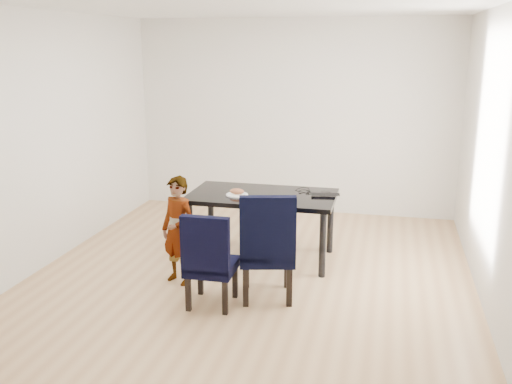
% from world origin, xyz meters
% --- Properties ---
extents(floor, '(4.50, 5.00, 0.01)m').
position_xyz_m(floor, '(0.00, 0.00, -0.01)').
color(floor, tan).
rests_on(floor, ground).
extents(ceiling, '(4.50, 5.00, 0.01)m').
position_xyz_m(ceiling, '(0.00, 0.00, 2.71)').
color(ceiling, white).
rests_on(ceiling, wall_back).
extents(wall_back, '(4.50, 0.01, 2.70)m').
position_xyz_m(wall_back, '(0.00, 2.50, 1.35)').
color(wall_back, white).
rests_on(wall_back, ground).
extents(wall_front, '(4.50, 0.01, 2.70)m').
position_xyz_m(wall_front, '(0.00, -2.50, 1.35)').
color(wall_front, silver).
rests_on(wall_front, ground).
extents(wall_left, '(0.01, 5.00, 2.70)m').
position_xyz_m(wall_left, '(-2.25, 0.00, 1.35)').
color(wall_left, silver).
rests_on(wall_left, ground).
extents(wall_right, '(0.01, 5.00, 2.70)m').
position_xyz_m(wall_right, '(2.25, 0.00, 1.35)').
color(wall_right, silver).
rests_on(wall_right, ground).
extents(dining_table, '(1.60, 0.90, 0.75)m').
position_xyz_m(dining_table, '(0.00, 0.50, 0.38)').
color(dining_table, black).
rests_on(dining_table, floor).
extents(chair_left, '(0.44, 0.46, 0.91)m').
position_xyz_m(chair_left, '(-0.19, -0.74, 0.45)').
color(chair_left, black).
rests_on(chair_left, floor).
extents(chair_right, '(0.61, 0.63, 1.05)m').
position_xyz_m(chair_right, '(0.27, -0.47, 0.53)').
color(chair_right, black).
rests_on(chair_right, floor).
extents(child, '(0.47, 0.40, 1.10)m').
position_xyz_m(child, '(-0.67, -0.33, 0.55)').
color(child, orange).
rests_on(child, floor).
extents(plate, '(0.29, 0.29, 0.01)m').
position_xyz_m(plate, '(-0.26, 0.38, 0.76)').
color(plate, white).
rests_on(plate, dining_table).
extents(sandwich, '(0.17, 0.09, 0.06)m').
position_xyz_m(sandwich, '(-0.26, 0.38, 0.80)').
color(sandwich, '#A05B39').
rests_on(sandwich, plate).
extents(laptop, '(0.33, 0.24, 0.02)m').
position_xyz_m(laptop, '(0.68, 0.61, 0.76)').
color(laptop, black).
rests_on(laptop, dining_table).
extents(cable_tangle, '(0.14, 0.14, 0.01)m').
position_xyz_m(cable_tangle, '(0.44, 0.66, 0.75)').
color(cable_tangle, black).
rests_on(cable_tangle, dining_table).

